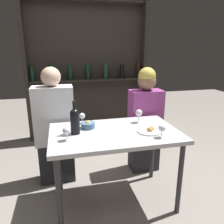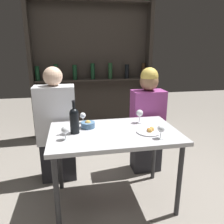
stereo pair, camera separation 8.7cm
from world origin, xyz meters
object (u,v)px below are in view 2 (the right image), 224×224
(food_plate_0, at_px, (149,131))
(seated_person_right, at_px, (147,122))
(wine_glass_0, at_px, (83,116))
(seated_person_left, at_px, (57,129))
(wine_glass_1, at_px, (65,130))
(wine_glass_2, at_px, (140,114))
(snack_bowl, at_px, (88,125))
(wine_bottle, at_px, (74,120))
(wine_glass_3, at_px, (161,129))

(food_plate_0, xyz_separation_m, seated_person_right, (0.20, 0.60, -0.13))
(wine_glass_0, relative_size, seated_person_left, 0.08)
(wine_glass_1, relative_size, seated_person_right, 0.09)
(wine_glass_2, bearing_deg, seated_person_right, 57.94)
(snack_bowl, bearing_deg, wine_glass_0, 103.82)
(wine_bottle, height_order, seated_person_right, seated_person_right)
(wine_glass_1, bearing_deg, wine_glass_0, 67.26)
(wine_glass_2, xyz_separation_m, snack_bowl, (-0.52, -0.04, -0.07))
(wine_glass_2, bearing_deg, seated_person_left, 158.37)
(wine_glass_3, bearing_deg, wine_glass_2, 97.30)
(wine_bottle, xyz_separation_m, wine_glass_2, (0.64, 0.16, -0.03))
(wine_glass_3, xyz_separation_m, seated_person_right, (0.15, 0.74, -0.19))
(wine_bottle, xyz_separation_m, wine_glass_0, (0.09, 0.26, -0.05))
(wine_glass_0, distance_m, seated_person_right, 0.82)
(wine_glass_1, xyz_separation_m, wine_glass_2, (0.72, 0.29, 0.02))
(wine_bottle, bearing_deg, wine_glass_1, -120.44)
(wine_glass_0, bearing_deg, seated_person_left, 140.97)
(wine_glass_1, relative_size, snack_bowl, 0.90)
(wine_glass_1, height_order, seated_person_left, seated_person_left)
(wine_glass_1, relative_size, wine_glass_2, 0.87)
(wine_bottle, distance_m, wine_glass_0, 0.28)
(wine_glass_0, bearing_deg, seated_person_right, 16.48)
(wine_bottle, height_order, snack_bowl, wine_bottle)
(wine_glass_1, distance_m, wine_glass_3, 0.78)
(wine_glass_3, relative_size, seated_person_left, 0.09)
(seated_person_left, bearing_deg, wine_glass_1, -79.72)
(wine_glass_2, relative_size, wine_glass_3, 1.18)
(seated_person_left, bearing_deg, food_plate_0, -35.40)
(wine_glass_2, distance_m, seated_person_left, 0.92)
(seated_person_left, bearing_deg, seated_person_right, 0.00)
(snack_bowl, distance_m, seated_person_left, 0.52)
(snack_bowl, bearing_deg, seated_person_left, 130.03)
(wine_glass_3, relative_size, snack_bowl, 0.87)
(wine_glass_1, distance_m, seated_person_left, 0.66)
(wine_bottle, xyz_separation_m, seated_person_left, (-0.19, 0.49, -0.26))
(wine_glass_3, height_order, seated_person_right, seated_person_right)
(wine_glass_2, relative_size, seated_person_right, 0.11)
(wine_glass_1, height_order, wine_glass_2, wine_glass_2)
(seated_person_left, distance_m, seated_person_right, 1.04)
(wine_bottle, height_order, seated_person_left, seated_person_left)
(wine_glass_3, distance_m, seated_person_right, 0.78)
(wine_glass_1, xyz_separation_m, seated_person_right, (0.93, 0.62, -0.20))
(wine_glass_2, distance_m, snack_bowl, 0.52)
(wine_glass_3, distance_m, food_plate_0, 0.16)
(wine_bottle, bearing_deg, wine_glass_2, 13.73)
(wine_glass_0, height_order, snack_bowl, wine_glass_0)
(wine_glass_1, bearing_deg, food_plate_0, 1.84)
(wine_glass_0, distance_m, food_plate_0, 0.68)
(snack_bowl, bearing_deg, wine_bottle, -137.79)
(wine_glass_1, bearing_deg, wine_glass_2, 21.92)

